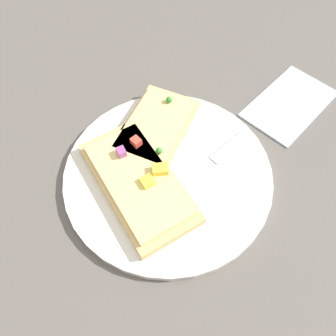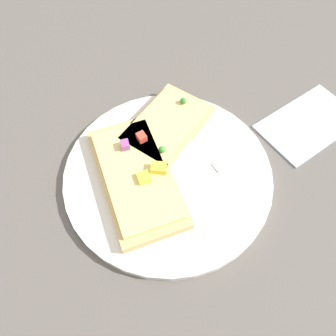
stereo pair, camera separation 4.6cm
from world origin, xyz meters
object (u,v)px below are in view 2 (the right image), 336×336
(knife, at_px, (210,172))
(pizza_slice_main, at_px, (136,176))
(pizza_slice_corner, at_px, (165,126))
(napkin, at_px, (309,122))
(plate, at_px, (168,174))
(fork, at_px, (171,156))

(knife, relative_size, pizza_slice_main, 0.96)
(pizza_slice_corner, xyz_separation_m, napkin, (-0.20, 0.11, -0.02))
(pizza_slice_corner, relative_size, napkin, 1.05)
(plate, xyz_separation_m, fork, (-0.02, -0.02, 0.01))
(pizza_slice_main, bearing_deg, plate, 86.08)
(plate, distance_m, pizza_slice_corner, 0.08)
(fork, bearing_deg, plate, 45.43)
(plate, bearing_deg, pizza_slice_corner, -121.86)
(fork, bearing_deg, pizza_slice_main, 4.47)
(napkin, bearing_deg, knife, -4.34)
(pizza_slice_main, relative_size, napkin, 1.30)
(pizza_slice_main, bearing_deg, knife, 75.41)
(fork, relative_size, pizza_slice_corner, 1.28)
(pizza_slice_main, height_order, pizza_slice_corner, same)
(fork, distance_m, napkin, 0.23)
(plate, height_order, napkin, plate)
(knife, distance_m, pizza_slice_main, 0.10)
(plate, bearing_deg, knife, 142.55)
(plate, relative_size, fork, 1.39)
(knife, relative_size, napkin, 1.26)
(fork, height_order, knife, knife)
(knife, bearing_deg, plate, -33.58)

